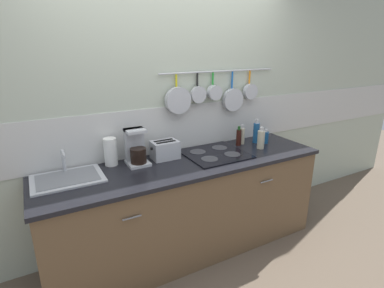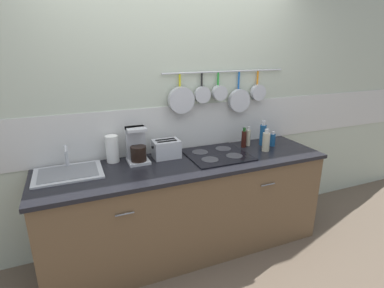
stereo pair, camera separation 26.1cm
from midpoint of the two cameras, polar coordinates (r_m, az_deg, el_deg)
name	(u,v)px [view 2 (the right image)]	position (r m, az deg, el deg)	size (l,w,h in m)	color
ground_plane	(188,248)	(3.10, 1.83, -19.19)	(12.00, 12.00, 0.00)	brown
wall_back	(173,112)	(2.87, -0.98, 6.00)	(7.20, 0.15, 2.60)	#B2BCA8
cabinet_base	(188,209)	(2.85, 1.92, -12.27)	(2.53, 0.66, 0.87)	brown
countertop	(188,164)	(2.65, 2.03, -3.84)	(2.57, 0.68, 0.03)	black
sink_basin	(68,172)	(2.55, -19.85, -5.10)	(0.52, 0.39, 0.20)	#B7BABF
paper_towel_roll	(112,149)	(2.67, -12.30, -0.97)	(0.11, 0.11, 0.24)	white
coffee_maker	(137,147)	(2.64, -7.70, -0.71)	(0.18, 0.21, 0.31)	#B7BABF
toaster	(166,149)	(2.73, -2.21, -0.97)	(0.26, 0.17, 0.17)	#B7BABF
cooktop	(217,154)	(2.83, 7.41, -2.04)	(0.56, 0.54, 0.01)	black
bottle_vinegar	(244,139)	(3.07, 12.27, 0.98)	(0.05, 0.05, 0.20)	#33140F
bottle_sesame_oil	(248,137)	(3.13, 12.99, 1.23)	(0.05, 0.05, 0.20)	#BFB799
bottle_olive_oil	(266,141)	(3.01, 16.36, 0.45)	(0.07, 0.07, 0.22)	#BFB799
bottle_hot_sauce	(263,134)	(3.18, 15.66, 1.75)	(0.07, 0.07, 0.26)	navy
bottle_cooking_wine	(272,140)	(3.19, 17.36, 0.79)	(0.06, 0.06, 0.15)	navy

